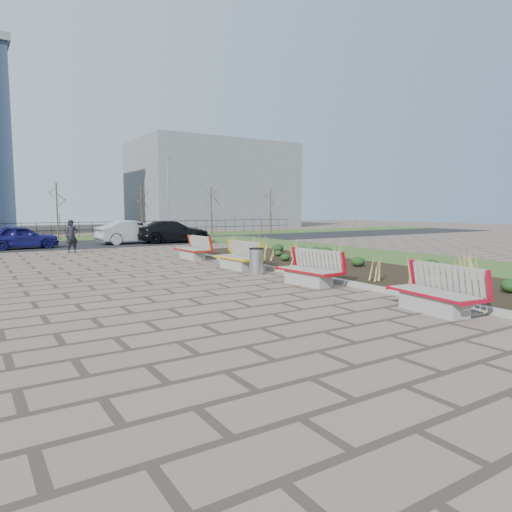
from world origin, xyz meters
TOP-DOWN VIEW (x-y plane):
  - ground at (0.00, 0.00)m, footprint 120.00×120.00m
  - planting_bed at (6.25, 5.00)m, footprint 4.50×18.00m
  - planting_curb at (3.92, 5.00)m, footprint 0.16×18.00m
  - grass_verge_near at (11.00, 5.00)m, footprint 5.00×38.00m
  - grass_verge_far at (0.00, 28.00)m, footprint 80.00×5.00m
  - road at (0.00, 22.00)m, footprint 80.00×7.00m
  - bench_a at (3.00, -1.77)m, footprint 1.14×2.19m
  - bench_b at (3.00, 2.52)m, footprint 1.07×2.17m
  - bench_c at (3.00, 6.73)m, footprint 1.03×2.15m
  - bench_d at (3.00, 10.67)m, footprint 0.96×2.13m
  - litter_bin at (2.91, 5.19)m, footprint 0.48×0.48m
  - pedestrian at (-0.94, 16.54)m, footprint 0.65×0.46m
  - car_blue at (-2.87, 20.34)m, footprint 3.91×1.78m
  - car_silver at (3.56, 20.90)m, footprint 4.63×1.98m
  - car_black at (6.04, 20.30)m, footprint 5.11×2.56m
  - tree_c at (0.00, 26.50)m, footprint 1.40×1.40m
  - tree_d at (6.00, 26.50)m, footprint 1.40×1.40m
  - tree_e at (12.00, 26.50)m, footprint 1.40×1.40m
  - tree_f at (18.00, 26.50)m, footprint 1.40×1.40m
  - lamp_east at (8.00, 26.00)m, footprint 0.24×0.60m
  - railing_fence at (0.00, 29.50)m, footprint 44.00×0.10m
  - building_grey at (20.00, 42.00)m, footprint 18.00×12.00m

SIDE VIEW (x-z plane):
  - ground at x=0.00m, z-range 0.00..0.00m
  - road at x=0.00m, z-range 0.00..0.02m
  - grass_verge_near at x=11.00m, z-range 0.00..0.04m
  - grass_verge_far at x=0.00m, z-range 0.00..0.04m
  - planting_bed at x=6.25m, z-range 0.00..0.10m
  - planting_curb at x=3.92m, z-range 0.00..0.15m
  - litter_bin at x=2.91m, z-range 0.00..0.89m
  - bench_a at x=3.00m, z-range 0.00..1.00m
  - bench_b at x=3.00m, z-range 0.00..1.00m
  - bench_c at x=3.00m, z-range 0.00..1.00m
  - bench_d at x=3.00m, z-range 0.00..1.00m
  - railing_fence at x=0.00m, z-range 0.04..1.24m
  - car_blue at x=-2.87m, z-range 0.02..1.32m
  - car_black at x=6.04m, z-range 0.02..1.44m
  - car_silver at x=3.56m, z-range 0.02..1.50m
  - pedestrian at x=-0.94m, z-range 0.00..1.69m
  - tree_c at x=0.00m, z-range 0.04..4.04m
  - tree_d at x=6.00m, z-range 0.04..4.04m
  - tree_e at x=12.00m, z-range 0.04..4.04m
  - tree_f at x=18.00m, z-range 0.04..4.04m
  - lamp_east at x=8.00m, z-range 0.04..6.04m
  - building_grey at x=20.00m, z-range 0.00..10.00m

